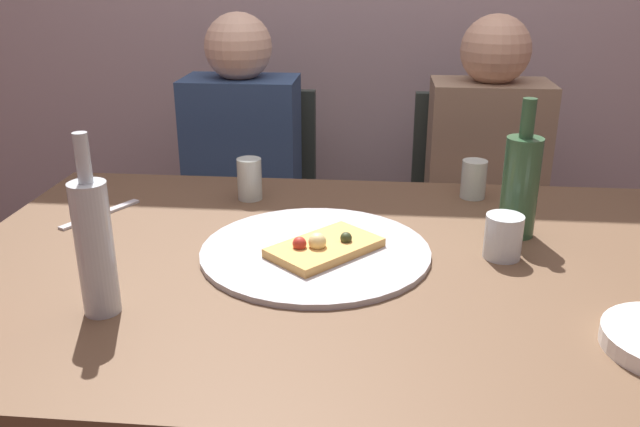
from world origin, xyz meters
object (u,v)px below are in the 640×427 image
at_px(pizza_tray, 315,251).
at_px(chair_left, 249,207).
at_px(tumbler_near, 503,237).
at_px(guest_in_sweater, 238,186).
at_px(wine_bottle, 95,245).
at_px(beer_bottle, 520,184).
at_px(chair_right, 477,215).
at_px(pizza_slice_last, 324,247).
at_px(guest_in_beanie, 487,194).
at_px(dining_table, 349,293).
at_px(tumbler_far, 250,179).
at_px(wine_glass, 474,179).
at_px(table_knife, 101,214).

distance_m(pizza_tray, chair_left, 0.97).
distance_m(pizza_tray, tumbler_near, 0.38).
bearing_deg(guest_in_sweater, chair_left, -90.00).
bearing_deg(wine_bottle, beer_bottle, 28.26).
bearing_deg(chair_right, pizza_slice_last, 63.99).
bearing_deg(guest_in_beanie, pizza_slice_last, 59.61).
xyz_separation_m(dining_table, tumbler_far, (-0.27, 0.35, 0.12)).
bearing_deg(tumbler_near, beer_bottle, 68.41).
height_order(pizza_slice_last, wine_glass, wine_glass).
bearing_deg(tumbler_near, table_knife, 170.63).
relative_size(dining_table, tumbler_near, 17.93).
bearing_deg(guest_in_beanie, table_knife, 29.88).
relative_size(pizza_tray, chair_right, 0.52).
bearing_deg(guest_in_beanie, pizza_tray, 58.03).
relative_size(pizza_tray, wine_bottle, 1.50).
bearing_deg(beer_bottle, pizza_slice_last, -158.63).
height_order(tumbler_far, guest_in_beanie, guest_in_beanie).
relative_size(dining_table, beer_bottle, 5.39).
distance_m(pizza_tray, guest_in_beanie, 0.87).
bearing_deg(tumbler_far, dining_table, -52.32).
bearing_deg(tumbler_far, chair_right, 41.04).
bearing_deg(wine_bottle, chair_left, 89.18).
bearing_deg(chair_right, table_knife, 36.08).
xyz_separation_m(dining_table, wine_bottle, (-0.41, -0.24, 0.19)).
height_order(tumbler_far, wine_glass, tumbler_far).
xyz_separation_m(tumbler_far, guest_in_beanie, (0.65, 0.42, -0.16)).
xyz_separation_m(tumbler_near, guest_in_sweater, (-0.70, 0.71, -0.16)).
distance_m(wine_bottle, tumbler_near, 0.77).
height_order(wine_bottle, guest_in_beanie, guest_in_beanie).
xyz_separation_m(wine_glass, chair_right, (0.10, 0.51, -0.29)).
height_order(dining_table, pizza_slice_last, pizza_slice_last).
distance_m(tumbler_far, guest_in_beanie, 0.79).
xyz_separation_m(beer_bottle, chair_right, (0.03, 0.74, -0.36)).
xyz_separation_m(pizza_slice_last, chair_left, (-0.34, 0.90, -0.26)).
xyz_separation_m(beer_bottle, tumbler_near, (-0.05, -0.12, -0.07)).
xyz_separation_m(beer_bottle, wine_glass, (-0.06, 0.24, -0.07)).
relative_size(tumbler_near, guest_in_sweater, 0.08).
distance_m(dining_table, chair_left, 1.01).
distance_m(beer_bottle, tumbler_far, 0.65).
bearing_deg(guest_in_sweater, beer_bottle, 141.66).
bearing_deg(table_knife, pizza_tray, -79.63).
bearing_deg(chair_left, dining_table, 113.20).
distance_m(beer_bottle, chair_right, 0.82).
bearing_deg(wine_glass, pizza_slice_last, -130.98).
height_order(beer_bottle, wine_glass, beer_bottle).
bearing_deg(dining_table, pizza_slice_last, 163.66).
bearing_deg(wine_bottle, tumbler_far, 76.31).
relative_size(pizza_slice_last, wine_glass, 2.60).
xyz_separation_m(wine_bottle, chair_left, (0.02, 1.15, -0.36)).
height_order(dining_table, tumbler_near, tumbler_near).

